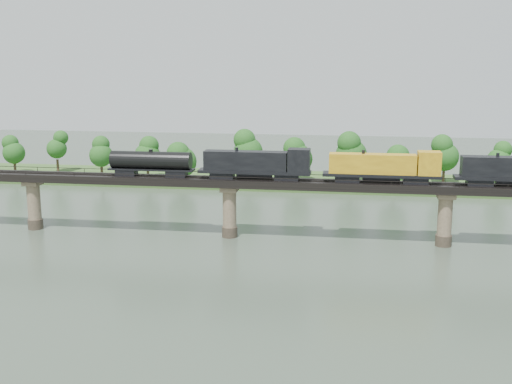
# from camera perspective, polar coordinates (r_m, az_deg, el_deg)

# --- Properties ---
(ground) EXTENTS (400.00, 400.00, 0.00)m
(ground) POSITION_cam_1_polar(r_m,az_deg,el_deg) (96.42, -5.78, -8.78)
(ground) COLOR #344133
(ground) RESTS_ON ground
(far_bank) EXTENTS (300.00, 24.00, 1.60)m
(far_bank) POSITION_cam_1_polar(r_m,az_deg,el_deg) (176.95, 1.04, 1.05)
(far_bank) COLOR #305120
(far_bank) RESTS_ON ground
(bridge) EXTENTS (236.00, 30.00, 11.50)m
(bridge) POSITION_cam_1_polar(r_m,az_deg,el_deg) (122.86, -2.37, -1.54)
(bridge) COLOR #473A2D
(bridge) RESTS_ON ground
(bridge_superstructure) EXTENTS (220.00, 4.90, 0.75)m
(bridge_superstructure) POSITION_cam_1_polar(r_m,az_deg,el_deg) (121.56, -2.39, 1.36)
(bridge_superstructure) COLOR black
(bridge_superstructure) RESTS_ON bridge
(far_treeline) EXTENTS (289.06, 17.54, 13.60)m
(far_treeline) POSITION_cam_1_polar(r_m,az_deg,el_deg) (172.53, -1.86, 3.48)
(far_treeline) COLOR #382619
(far_treeline) RESTS_ON far_bank
(freight_train) EXTENTS (86.02, 3.35, 5.92)m
(freight_train) POSITION_cam_1_polar(r_m,az_deg,el_deg) (118.95, 7.42, 2.28)
(freight_train) COLOR black
(freight_train) RESTS_ON bridge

